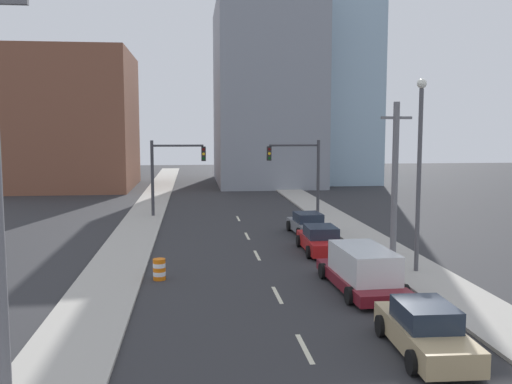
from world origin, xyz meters
TOP-DOWN VIEW (x-y plane):
  - sidewalk_left at (-7.06, 44.47)m, footprint 2.86×88.95m
  - sidewalk_right at (7.06, 44.47)m, footprint 2.86×88.95m
  - lane_stripe_at_8m at (0.00, 8.43)m, footprint 0.16×2.40m
  - lane_stripe_at_14m at (0.00, 14.14)m, footprint 0.16×2.40m
  - lane_stripe_at_21m at (0.00, 21.48)m, footprint 0.16×2.40m
  - lane_stripe_at_27m at (0.00, 27.04)m, footprint 0.16×2.40m
  - lane_stripe_at_34m at (0.00, 34.14)m, footprint 0.16×2.40m
  - building_brick_left at (-17.15, 59.07)m, footprint 14.00×16.00m
  - building_office_center at (5.64, 63.07)m, footprint 12.00×20.00m
  - building_glass_right at (12.70, 67.07)m, footprint 13.00×20.00m
  - traffic_signal_left at (-5.20, 35.57)m, footprint 4.18×0.35m
  - traffic_signal_right at (5.20, 35.57)m, footprint 4.18×0.35m
  - utility_pole_right_mid at (6.93, 19.95)m, footprint 1.60×0.32m
  - traffic_barrel at (-4.88, 17.04)m, footprint 0.56×0.56m
  - street_lamp at (6.94, 16.88)m, footprint 0.44×0.44m
  - sedan_tan at (3.50, 7.69)m, footprint 2.13×4.76m
  - box_truck_maroon at (3.60, 14.37)m, footprint 2.65×6.32m
  - sedan_red at (3.56, 21.94)m, footprint 2.15×4.82m
  - sedan_gray at (3.92, 27.20)m, footprint 2.27×4.55m

SIDE VIEW (x-z plane):
  - lane_stripe_at_8m at x=0.00m, z-range 0.00..0.01m
  - lane_stripe_at_14m at x=0.00m, z-range 0.00..0.01m
  - lane_stripe_at_21m at x=0.00m, z-range 0.00..0.01m
  - lane_stripe_at_27m at x=0.00m, z-range 0.00..0.01m
  - lane_stripe_at_34m at x=0.00m, z-range 0.00..0.01m
  - sidewalk_left at x=-7.06m, z-range 0.00..0.13m
  - sidewalk_right at x=7.06m, z-range 0.00..0.13m
  - traffic_barrel at x=-4.88m, z-range 0.00..0.95m
  - sedan_gray at x=3.92m, z-range -0.05..1.33m
  - sedan_red at x=3.56m, z-range -0.06..1.37m
  - sedan_tan at x=3.50m, z-range -0.07..1.47m
  - box_truck_maroon at x=3.60m, z-range -0.03..1.81m
  - traffic_signal_left at x=-5.20m, z-range 0.87..6.72m
  - traffic_signal_right at x=5.20m, z-range 0.87..6.72m
  - utility_pole_right_mid at x=6.93m, z-range 0.12..8.18m
  - street_lamp at x=6.94m, z-range 0.68..9.62m
  - building_brick_left at x=-17.15m, z-range 0.00..15.29m
  - building_office_center at x=5.64m, z-range 0.00..22.01m
  - building_glass_right at x=12.70m, z-range 0.00..28.80m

